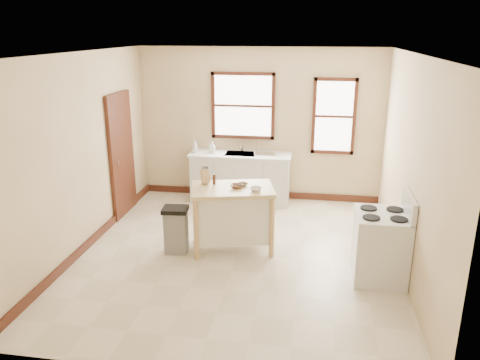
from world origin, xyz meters
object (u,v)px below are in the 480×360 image
soap_bottle_a (195,146)px  pepper_grinder (214,179)px  soap_bottle_b (212,147)px  trash_bin (176,230)px  bowl_c (256,189)px  bowl_a (237,186)px  gas_stove (381,237)px  dish_rack (266,152)px  knife_block (205,177)px  kitchen_island (233,218)px  bowl_b (243,184)px

soap_bottle_a → pepper_grinder: size_ratio=1.56×
soap_bottle_a → soap_bottle_b: soap_bottle_a is taller
pepper_grinder → trash_bin: bearing=-144.3°
bowl_c → soap_bottle_b: bearing=117.3°
soap_bottle_a → trash_bin: soap_bottle_a is taller
soap_bottle_b → pepper_grinder: 1.92m
pepper_grinder → bowl_a: pepper_grinder is taller
bowl_a → bowl_c: size_ratio=1.12×
bowl_a → gas_stove: size_ratio=0.16×
dish_rack → knife_block: bearing=-90.8°
gas_stove → trash_bin: bearing=174.0°
soap_bottle_a → kitchen_island: size_ratio=0.20×
pepper_grinder → bowl_c: (0.64, -0.20, -0.05)m
bowl_b → bowl_c: 0.30m
pepper_grinder → bowl_a: 0.37m
dish_rack → kitchen_island: bearing=-78.1°
knife_block → trash_bin: size_ratio=0.29×
dish_rack → bowl_c: bearing=-68.5°
kitchen_island → knife_block: size_ratio=5.78×
soap_bottle_b → trash_bin: size_ratio=0.30×
kitchen_island → bowl_b: 0.52m
bowl_a → bowl_b: bowl_a is taller
trash_bin → gas_stove: 2.82m
bowl_c → trash_bin: 1.30m
knife_block → pepper_grinder: size_ratio=1.33×
knife_block → gas_stove: 2.57m
soap_bottle_b → dish_rack: bearing=-0.1°
bowl_b → bowl_c: (0.22, -0.20, 0.01)m
knife_block → bowl_b: knife_block is taller
bowl_a → bowl_b: 0.12m
knife_block → kitchen_island: bearing=-52.1°
dish_rack → gas_stove: size_ratio=0.34×
dish_rack → gas_stove: (1.76, -2.55, -0.39)m
pepper_grinder → gas_stove: bearing=-15.7°
dish_rack → gas_stove: bearing=-36.3°
soap_bottle_a → bowl_b: bearing=-56.4°
soap_bottle_b → gas_stove: 3.75m
soap_bottle_a → pepper_grinder: bearing=-66.6°
bowl_c → pepper_grinder: bearing=162.3°
soap_bottle_b → trash_bin: (-0.06, -2.23, -0.68)m
soap_bottle_a → trash_bin: size_ratio=0.34×
knife_block → bowl_c: knife_block is taller
dish_rack → bowl_b: 1.90m
soap_bottle_a → soap_bottle_b: 0.32m
bowl_a → bowl_c: (0.29, -0.10, 0.00)m
bowl_b → trash_bin: size_ratio=0.21×
pepper_grinder → knife_block: bearing=176.1°
kitchen_island → bowl_c: (0.34, -0.09, 0.50)m
pepper_grinder → bowl_a: bearing=-16.5°
soap_bottle_a → dish_rack: soap_bottle_a is taller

